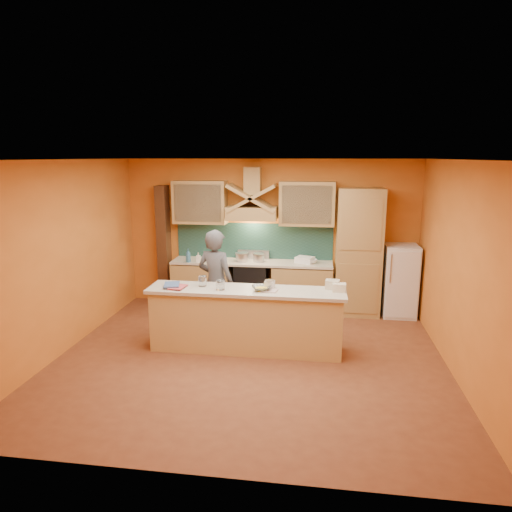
# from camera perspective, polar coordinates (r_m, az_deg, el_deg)

# --- Properties ---
(floor) EXTENTS (5.50, 5.00, 0.01)m
(floor) POSITION_cam_1_polar(r_m,az_deg,el_deg) (6.72, -0.79, -12.66)
(floor) COLOR brown
(floor) RESTS_ON ground
(ceiling) EXTENTS (5.50, 5.00, 0.01)m
(ceiling) POSITION_cam_1_polar(r_m,az_deg,el_deg) (6.09, -0.87, 11.96)
(ceiling) COLOR white
(ceiling) RESTS_ON wall_back
(wall_back) EXTENTS (5.50, 0.02, 2.80)m
(wall_back) POSITION_cam_1_polar(r_m,az_deg,el_deg) (8.69, 1.71, 2.80)
(wall_back) COLOR orange
(wall_back) RESTS_ON floor
(wall_front) EXTENTS (5.50, 0.02, 2.80)m
(wall_front) POSITION_cam_1_polar(r_m,az_deg,el_deg) (3.92, -6.54, -9.34)
(wall_front) COLOR orange
(wall_front) RESTS_ON floor
(wall_left) EXTENTS (0.02, 5.00, 2.80)m
(wall_left) POSITION_cam_1_polar(r_m,az_deg,el_deg) (7.20, -22.99, -0.18)
(wall_left) COLOR orange
(wall_left) RESTS_ON floor
(wall_right) EXTENTS (0.02, 5.00, 2.80)m
(wall_right) POSITION_cam_1_polar(r_m,az_deg,el_deg) (6.45, 24.12, -1.67)
(wall_right) COLOR orange
(wall_right) RESTS_ON floor
(base_cabinet_left) EXTENTS (1.10, 0.60, 0.86)m
(base_cabinet_left) POSITION_cam_1_polar(r_m,az_deg,el_deg) (8.84, -6.64, -3.56)
(base_cabinet_left) COLOR tan
(base_cabinet_left) RESTS_ON floor
(base_cabinet_right) EXTENTS (1.10, 0.60, 0.86)m
(base_cabinet_right) POSITION_cam_1_polar(r_m,az_deg,el_deg) (8.57, 5.78, -4.05)
(base_cabinet_right) COLOR tan
(base_cabinet_right) RESTS_ON floor
(counter_top) EXTENTS (3.00, 0.62, 0.04)m
(counter_top) POSITION_cam_1_polar(r_m,az_deg,el_deg) (8.53, -0.53, -0.79)
(counter_top) COLOR beige
(counter_top) RESTS_ON base_cabinet_left
(stove) EXTENTS (0.60, 0.58, 0.90)m
(stove) POSITION_cam_1_polar(r_m,az_deg,el_deg) (8.65, -0.53, -3.70)
(stove) COLOR black
(stove) RESTS_ON floor
(backsplash) EXTENTS (3.00, 0.03, 0.70)m
(backsplash) POSITION_cam_1_polar(r_m,az_deg,el_deg) (8.74, -0.26, 1.86)
(backsplash) COLOR #1B3D37
(backsplash) RESTS_ON wall_back
(range_hood) EXTENTS (0.92, 0.50, 0.24)m
(range_hood) POSITION_cam_1_polar(r_m,az_deg,el_deg) (8.42, -0.50, 5.39)
(range_hood) COLOR tan
(range_hood) RESTS_ON wall_back
(hood_chimney) EXTENTS (0.30, 0.30, 0.50)m
(hood_chimney) POSITION_cam_1_polar(r_m,az_deg,el_deg) (8.47, -0.40, 9.37)
(hood_chimney) COLOR tan
(hood_chimney) RESTS_ON wall_back
(upper_cabinet_left) EXTENTS (1.00, 0.35, 0.80)m
(upper_cabinet_left) POSITION_cam_1_polar(r_m,az_deg,el_deg) (8.68, -7.01, 6.70)
(upper_cabinet_left) COLOR tan
(upper_cabinet_left) RESTS_ON wall_back
(upper_cabinet_right) EXTENTS (1.00, 0.35, 0.80)m
(upper_cabinet_right) POSITION_cam_1_polar(r_m,az_deg,el_deg) (8.39, 6.39, 6.52)
(upper_cabinet_right) COLOR tan
(upper_cabinet_right) RESTS_ON wall_back
(pantry_column) EXTENTS (0.80, 0.60, 2.30)m
(pantry_column) POSITION_cam_1_polar(r_m,az_deg,el_deg) (8.42, 12.70, 0.46)
(pantry_column) COLOR tan
(pantry_column) RESTS_ON floor
(fridge) EXTENTS (0.58, 0.60, 1.30)m
(fridge) POSITION_cam_1_polar(r_m,az_deg,el_deg) (8.63, 17.52, -2.94)
(fridge) COLOR white
(fridge) RESTS_ON floor
(trim_column_left) EXTENTS (0.20, 0.30, 2.30)m
(trim_column_left) POSITION_cam_1_polar(r_m,az_deg,el_deg) (9.04, -11.43, 1.33)
(trim_column_left) COLOR #472816
(trim_column_left) RESTS_ON floor
(island_body) EXTENTS (2.80, 0.55, 0.88)m
(island_body) POSITION_cam_1_polar(r_m,az_deg,el_deg) (6.84, -1.25, -8.21)
(island_body) COLOR tan
(island_body) RESTS_ON floor
(island_top) EXTENTS (2.90, 0.62, 0.05)m
(island_top) POSITION_cam_1_polar(r_m,az_deg,el_deg) (6.68, -1.27, -4.35)
(island_top) COLOR beige
(island_top) RESTS_ON island_body
(person) EXTENTS (0.73, 0.60, 1.73)m
(person) POSITION_cam_1_polar(r_m,az_deg,el_deg) (7.30, -5.04, -3.40)
(person) COLOR #4C4C51
(person) RESTS_ON floor
(pot_large) EXTENTS (0.31, 0.31, 0.17)m
(pot_large) POSITION_cam_1_polar(r_m,az_deg,el_deg) (8.52, -1.77, -0.24)
(pot_large) COLOR silver
(pot_large) RESTS_ON stove
(pot_small) EXTENTS (0.27, 0.27, 0.15)m
(pot_small) POSITION_cam_1_polar(r_m,az_deg,el_deg) (8.50, 0.34, -0.33)
(pot_small) COLOR #BBBCC3
(pot_small) RESTS_ON stove
(soap_bottle_a) EXTENTS (0.09, 0.09, 0.17)m
(soap_bottle_a) POSITION_cam_1_polar(r_m,az_deg,el_deg) (8.54, -7.23, -0.16)
(soap_bottle_a) COLOR silver
(soap_bottle_a) RESTS_ON counter_top
(soap_bottle_b) EXTENTS (0.13, 0.13, 0.25)m
(soap_bottle_b) POSITION_cam_1_polar(r_m,az_deg,el_deg) (8.52, -8.48, 0.07)
(soap_bottle_b) COLOR teal
(soap_bottle_b) RESTS_ON counter_top
(bowl_back) EXTENTS (0.27, 0.27, 0.08)m
(bowl_back) POSITION_cam_1_polar(r_m,az_deg,el_deg) (8.42, 6.85, -0.66)
(bowl_back) COLOR silver
(bowl_back) RESTS_ON counter_top
(dish_rack) EXTENTS (0.38, 0.34, 0.11)m
(dish_rack) POSITION_cam_1_polar(r_m,az_deg,el_deg) (8.45, 6.12, -0.47)
(dish_rack) COLOR white
(dish_rack) RESTS_ON counter_top
(book_lower) EXTENTS (0.25, 0.32, 0.03)m
(book_lower) POSITION_cam_1_polar(r_m,az_deg,el_deg) (6.86, -10.56, -3.79)
(book_lower) COLOR #C04448
(book_lower) RESTS_ON island_top
(book_upper) EXTENTS (0.29, 0.35, 0.02)m
(book_upper) POSITION_cam_1_polar(r_m,az_deg,el_deg) (6.90, -11.41, -3.56)
(book_upper) COLOR #425D91
(book_upper) RESTS_ON island_top
(jar_large) EXTENTS (0.13, 0.13, 0.14)m
(jar_large) POSITION_cam_1_polar(r_m,az_deg,el_deg) (6.64, -4.48, -3.63)
(jar_large) COLOR silver
(jar_large) RESTS_ON island_top
(jar_small) EXTENTS (0.15, 0.15, 0.15)m
(jar_small) POSITION_cam_1_polar(r_m,az_deg,el_deg) (6.85, -6.71, -3.15)
(jar_small) COLOR white
(jar_small) RESTS_ON island_top
(kitchen_scale) EXTENTS (0.15, 0.15, 0.11)m
(kitchen_scale) POSITION_cam_1_polar(r_m,az_deg,el_deg) (6.70, 1.71, -3.60)
(kitchen_scale) COLOR silver
(kitchen_scale) RESTS_ON island_top
(mixing_bowl) EXTENTS (0.33, 0.33, 0.07)m
(mixing_bowl) POSITION_cam_1_polar(r_m,az_deg,el_deg) (6.60, 0.66, -4.04)
(mixing_bowl) COLOR silver
(mixing_bowl) RESTS_ON island_top
(cloth) EXTENTS (0.27, 0.22, 0.02)m
(cloth) POSITION_cam_1_polar(r_m,az_deg,el_deg) (6.58, 1.60, -4.32)
(cloth) COLOR #C9ADA5
(cloth) RESTS_ON island_top
(grocery_bag_a) EXTENTS (0.21, 0.18, 0.13)m
(grocery_bag_a) POSITION_cam_1_polar(r_m,az_deg,el_deg) (6.77, 9.53, -3.52)
(grocery_bag_a) COLOR beige
(grocery_bag_a) RESTS_ON island_top
(grocery_bag_b) EXTENTS (0.19, 0.15, 0.12)m
(grocery_bag_b) POSITION_cam_1_polar(r_m,az_deg,el_deg) (6.66, 10.36, -3.89)
(grocery_bag_b) COLOR beige
(grocery_bag_b) RESTS_ON island_top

